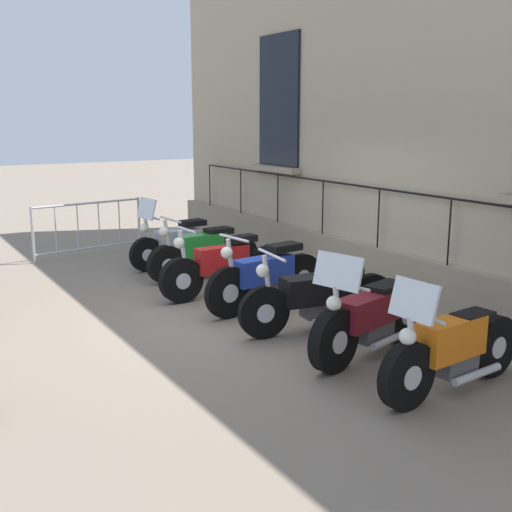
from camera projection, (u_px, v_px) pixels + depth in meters
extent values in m
plane|color=gray|center=(248.00, 314.00, 8.69)|extent=(60.00, 60.00, 0.00)
cube|color=tan|center=(406.00, 67.00, 9.36)|extent=(0.60, 13.19, 6.70)
cube|color=gray|center=(378.00, 269.00, 9.81)|extent=(0.20, 13.19, 0.69)
cube|color=black|center=(279.00, 101.00, 11.71)|extent=(0.06, 1.27, 2.38)
cube|color=gray|center=(275.00, 169.00, 11.93)|extent=(0.24, 1.47, 0.10)
cube|color=black|center=(380.00, 189.00, 9.52)|extent=(0.03, 11.08, 0.03)
cylinder|color=black|center=(210.00, 185.00, 14.24)|extent=(0.02, 0.02, 0.90)
cylinder|color=black|center=(241.00, 191.00, 13.08)|extent=(0.02, 0.02, 0.90)
cylinder|color=black|center=(278.00, 199.00, 11.93)|extent=(0.02, 0.02, 0.90)
cylinder|color=black|center=(323.00, 207.00, 10.77)|extent=(0.02, 0.02, 0.90)
cylinder|color=black|center=(378.00, 218.00, 9.62)|extent=(0.02, 0.02, 0.90)
cylinder|color=black|center=(449.00, 232.00, 8.47)|extent=(0.02, 0.02, 0.90)
cylinder|color=black|center=(146.00, 255.00, 11.03)|extent=(0.61, 0.17, 0.60)
cylinder|color=silver|center=(146.00, 255.00, 11.03)|extent=(0.22, 0.16, 0.21)
cylinder|color=black|center=(211.00, 246.00, 11.79)|extent=(0.61, 0.17, 0.60)
cylinder|color=silver|center=(211.00, 246.00, 11.79)|extent=(0.22, 0.16, 0.21)
cube|color=#B2B2BC|center=(177.00, 239.00, 11.34)|extent=(0.82, 0.37, 0.33)
cube|color=#4C4C51|center=(182.00, 251.00, 11.45)|extent=(0.49, 0.29, 0.21)
cube|color=black|center=(193.00, 223.00, 11.47)|extent=(0.47, 0.31, 0.10)
cylinder|color=silver|center=(148.00, 236.00, 10.99)|extent=(0.16, 0.07, 0.66)
cylinder|color=silver|center=(150.00, 217.00, 10.95)|extent=(0.09, 0.68, 0.04)
sphere|color=white|center=(144.00, 228.00, 10.92)|extent=(0.16, 0.16, 0.16)
cylinder|color=silver|center=(194.00, 258.00, 11.42)|extent=(0.72, 0.14, 0.08)
cube|color=silver|center=(147.00, 209.00, 10.88)|extent=(0.17, 0.57, 0.36)
cylinder|color=black|center=(166.00, 265.00, 10.22)|extent=(0.63, 0.19, 0.63)
cylinder|color=silver|center=(166.00, 265.00, 10.22)|extent=(0.23, 0.19, 0.22)
cylinder|color=black|center=(240.00, 254.00, 11.01)|extent=(0.63, 0.19, 0.63)
cylinder|color=silver|center=(240.00, 254.00, 11.01)|extent=(0.23, 0.19, 0.22)
cube|color=#1E842D|center=(202.00, 246.00, 10.54)|extent=(0.82, 0.35, 0.39)
cube|color=#4C4C51|center=(207.00, 261.00, 10.65)|extent=(0.50, 0.27, 0.22)
cube|color=black|center=(219.00, 231.00, 10.68)|extent=(0.47, 0.30, 0.10)
cylinder|color=silver|center=(168.00, 242.00, 10.17)|extent=(0.16, 0.07, 0.73)
cylinder|color=silver|center=(170.00, 220.00, 10.12)|extent=(0.07, 0.68, 0.04)
sphere|color=white|center=(164.00, 231.00, 10.09)|extent=(0.16, 0.16, 0.16)
cylinder|color=silver|center=(220.00, 268.00, 10.62)|extent=(0.73, 0.12, 0.08)
cylinder|color=black|center=(181.00, 280.00, 9.18)|extent=(0.67, 0.16, 0.66)
cylinder|color=silver|center=(181.00, 280.00, 9.18)|extent=(0.24, 0.17, 0.23)
cylinder|color=black|center=(265.00, 267.00, 9.96)|extent=(0.67, 0.16, 0.66)
cylinder|color=silver|center=(265.00, 267.00, 9.96)|extent=(0.24, 0.17, 0.23)
cube|color=red|center=(222.00, 259.00, 9.49)|extent=(0.84, 0.27, 0.38)
cube|color=#4C4C51|center=(228.00, 275.00, 9.60)|extent=(0.51, 0.21, 0.23)
cube|color=black|center=(241.00, 239.00, 9.62)|extent=(0.47, 0.23, 0.10)
cylinder|color=silver|center=(184.00, 255.00, 9.13)|extent=(0.16, 0.07, 0.74)
cylinder|color=silver|center=(186.00, 230.00, 9.07)|extent=(0.05, 0.53, 0.04)
sphere|color=white|center=(179.00, 243.00, 9.05)|extent=(0.16, 0.16, 0.16)
cylinder|color=silver|center=(241.00, 283.00, 9.60)|extent=(0.75, 0.10, 0.08)
cylinder|color=black|center=(228.00, 293.00, 8.46)|extent=(0.71, 0.18, 0.70)
cylinder|color=silver|center=(228.00, 293.00, 8.46)|extent=(0.26, 0.15, 0.25)
cylinder|color=black|center=(301.00, 278.00, 9.24)|extent=(0.71, 0.18, 0.70)
cylinder|color=silver|center=(301.00, 278.00, 9.24)|extent=(0.26, 0.15, 0.25)
cube|color=#1E389E|center=(264.00, 270.00, 8.77)|extent=(0.93, 0.39, 0.36)
cube|color=#4C4C51|center=(269.00, 287.00, 8.89)|extent=(0.56, 0.29, 0.25)
cube|color=black|center=(284.00, 247.00, 8.93)|extent=(0.53, 0.31, 0.10)
cylinder|color=silver|center=(231.00, 265.00, 8.41)|extent=(0.17, 0.08, 0.74)
cylinder|color=silver|center=(234.00, 238.00, 8.36)|extent=(0.11, 0.62, 0.04)
sphere|color=white|center=(227.00, 253.00, 8.33)|extent=(0.16, 0.16, 0.16)
cylinder|color=silver|center=(286.00, 295.00, 8.90)|extent=(0.81, 0.17, 0.08)
cylinder|color=black|center=(264.00, 312.00, 7.69)|extent=(0.66, 0.19, 0.65)
cylinder|color=silver|center=(264.00, 312.00, 7.69)|extent=(0.24, 0.15, 0.23)
cylinder|color=black|center=(370.00, 298.00, 8.29)|extent=(0.66, 0.19, 0.65)
cylinder|color=silver|center=(370.00, 298.00, 8.29)|extent=(0.24, 0.15, 0.23)
cube|color=black|center=(316.00, 289.00, 7.93)|extent=(0.92, 0.45, 0.34)
cube|color=#4C4C51|center=(323.00, 307.00, 8.02)|extent=(0.56, 0.33, 0.23)
cube|color=black|center=(341.00, 271.00, 8.02)|extent=(0.53, 0.36, 0.10)
cylinder|color=silver|center=(268.00, 284.00, 7.63)|extent=(0.17, 0.08, 0.71)
cylinder|color=silver|center=(272.00, 255.00, 7.58)|extent=(0.13, 0.73, 0.04)
sphere|color=white|center=(263.00, 271.00, 7.57)|extent=(0.16, 0.16, 0.16)
cylinder|color=silver|center=(342.00, 318.00, 7.95)|extent=(0.80, 0.18, 0.08)
cylinder|color=black|center=(334.00, 341.00, 6.66)|extent=(0.71, 0.32, 0.69)
cylinder|color=silver|center=(334.00, 341.00, 6.66)|extent=(0.28, 0.23, 0.24)
cylinder|color=black|center=(402.00, 313.00, 7.59)|extent=(0.71, 0.32, 0.69)
cylinder|color=silver|center=(402.00, 313.00, 7.59)|extent=(0.28, 0.23, 0.24)
cube|color=maroon|center=(368.00, 309.00, 7.05)|extent=(0.94, 0.53, 0.33)
cube|color=#4C4C51|center=(372.00, 328.00, 7.17)|extent=(0.58, 0.38, 0.24)
cube|color=black|center=(387.00, 288.00, 7.26)|extent=(0.55, 0.40, 0.10)
cylinder|color=silver|center=(338.00, 313.00, 6.64)|extent=(0.17, 0.10, 0.60)
cylinder|color=silver|center=(341.00, 284.00, 6.61)|extent=(0.21, 0.69, 0.04)
sphere|color=white|center=(334.00, 303.00, 6.56)|extent=(0.16, 0.16, 0.16)
cylinder|color=silver|center=(394.00, 338.00, 7.20)|extent=(0.80, 0.28, 0.08)
cube|color=silver|center=(338.00, 271.00, 6.53)|extent=(0.26, 0.59, 0.36)
cylinder|color=black|center=(407.00, 376.00, 5.81)|extent=(0.66, 0.18, 0.65)
cylinder|color=silver|center=(407.00, 376.00, 5.81)|extent=(0.24, 0.17, 0.23)
cylinder|color=black|center=(493.00, 346.00, 6.57)|extent=(0.66, 0.18, 0.65)
cylinder|color=silver|center=(493.00, 346.00, 6.57)|extent=(0.24, 0.17, 0.23)
cube|color=orange|center=(451.00, 338.00, 6.11)|extent=(0.79, 0.33, 0.38)
cube|color=#4C4C51|center=(456.00, 362.00, 6.23)|extent=(0.48, 0.26, 0.23)
cube|color=black|center=(472.00, 317.00, 6.26)|extent=(0.45, 0.28, 0.10)
cylinder|color=silver|center=(412.00, 346.00, 5.78)|extent=(0.16, 0.07, 0.57)
cylinder|color=silver|center=(418.00, 315.00, 5.75)|extent=(0.08, 0.61, 0.04)
sphere|color=white|center=(408.00, 337.00, 5.72)|extent=(0.16, 0.16, 0.16)
cylinder|color=silver|center=(477.00, 374.00, 6.21)|extent=(0.69, 0.13, 0.08)
cube|color=silver|center=(414.00, 300.00, 5.68)|extent=(0.16, 0.50, 0.36)
cylinder|color=#B7B7BF|center=(139.00, 223.00, 12.92)|extent=(0.05, 0.05, 1.05)
cylinder|color=#B7B7BF|center=(33.00, 235.00, 11.58)|extent=(0.05, 0.05, 1.05)
cylinder|color=#B7B7BF|center=(87.00, 203.00, 12.14)|extent=(2.16, 0.33, 0.04)
cylinder|color=#B7B7BF|center=(90.00, 248.00, 12.33)|extent=(2.16, 0.33, 0.04)
cylinder|color=#B7B7BF|center=(119.00, 222.00, 12.63)|extent=(0.02, 0.02, 0.87)
cylinder|color=#B7B7BF|center=(99.00, 224.00, 12.37)|extent=(0.02, 0.02, 0.87)
cylinder|color=#B7B7BF|center=(78.00, 226.00, 12.10)|extent=(0.02, 0.02, 0.87)
cylinder|color=#B7B7BF|center=(56.00, 229.00, 11.83)|extent=(0.02, 0.02, 0.87)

